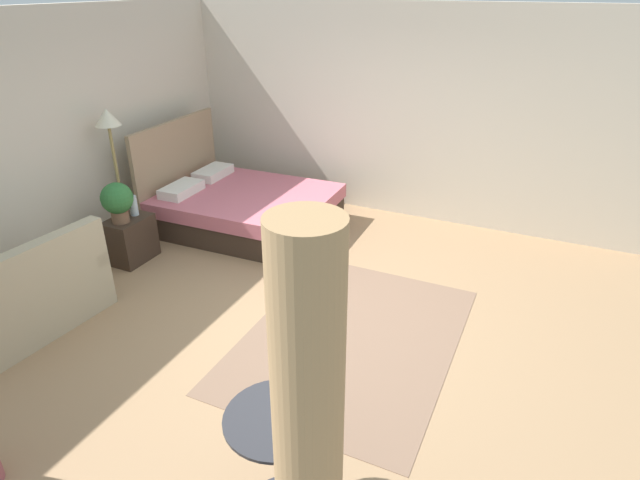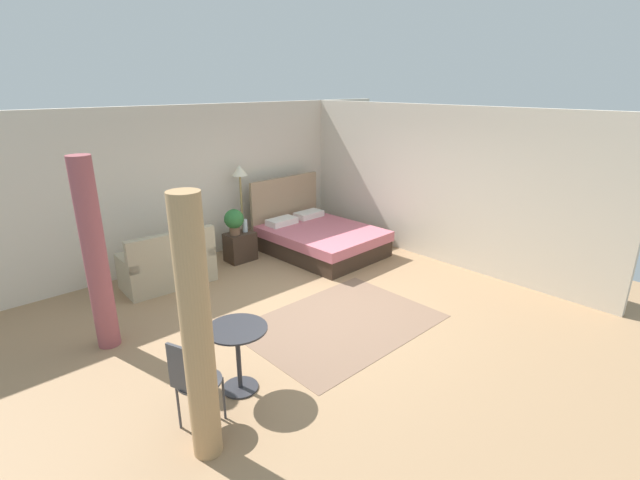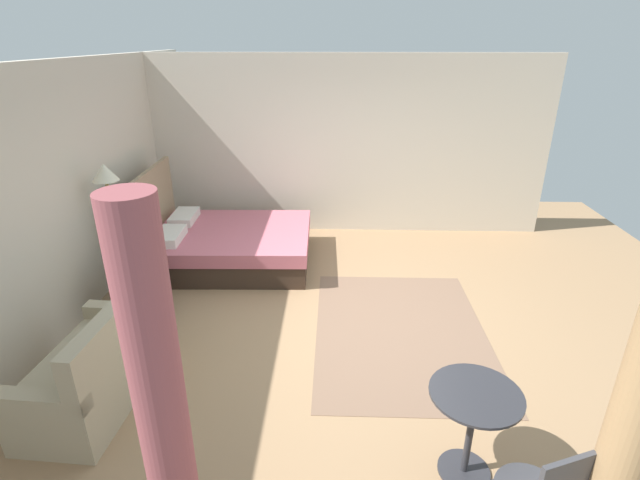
{
  "view_description": "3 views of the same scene",
  "coord_description": "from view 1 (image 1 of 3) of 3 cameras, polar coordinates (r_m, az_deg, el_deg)",
  "views": [
    {
      "loc": [
        -3.84,
        -1.93,
        2.95
      ],
      "look_at": [
        0.37,
        0.03,
        0.65
      ],
      "focal_mm": 29.55,
      "sensor_mm": 36.0,
      "label": 1
    },
    {
      "loc": [
        -4.1,
        -4.33,
        3.07
      ],
      "look_at": [
        0.38,
        0.45,
        0.82
      ],
      "focal_mm": 25.65,
      "sensor_mm": 36.0,
      "label": 2
    },
    {
      "loc": [
        -4.47,
        0.2,
        2.93
      ],
      "look_at": [
        0.53,
        0.36,
        0.78
      ],
      "focal_mm": 26.52,
      "sensor_mm": 36.0,
      "label": 3
    }
  ],
  "objects": [
    {
      "name": "wall_back",
      "position": [
        6.51,
        -27.07,
        9.42
      ],
      "size": [
        8.74,
        0.12,
        2.74
      ],
      "primitive_type": "cube",
      "color": "beige",
      "rests_on": "ground"
    },
    {
      "name": "vase",
      "position": [
        6.39,
        -19.55,
        3.52
      ],
      "size": [
        0.09,
        0.09,
        0.23
      ],
      "color": "silver",
      "rests_on": "nightstand"
    },
    {
      "name": "potted_plant",
      "position": [
        6.19,
        -21.11,
        4.05
      ],
      "size": [
        0.35,
        0.35,
        0.46
      ],
      "color": "brown",
      "rests_on": "nightstand"
    },
    {
      "name": "bed",
      "position": [
        7.01,
        -8.48,
        3.64
      ],
      "size": [
        1.73,
        2.19,
        1.32
      ],
      "color": "#38281E",
      "rests_on": "ground"
    },
    {
      "name": "ground_plane",
      "position": [
        5.22,
        -1.42,
        -8.22
      ],
      "size": [
        8.74,
        9.16,
        0.02
      ],
      "primitive_type": "cube",
      "color": "#9E7A56"
    },
    {
      "name": "wall_right",
      "position": [
        7.16,
        8.93,
        13.26
      ],
      "size": [
        0.12,
        6.16,
        2.74
      ],
      "primitive_type": "cube",
      "color": "beige",
      "rests_on": "ground"
    },
    {
      "name": "balcony_table",
      "position": [
        3.31,
        -4.42,
        -21.28
      ],
      "size": [
        0.63,
        0.63,
        0.73
      ],
      "color": "#2D2D33",
      "rests_on": "ground"
    },
    {
      "name": "nightstand",
      "position": [
        6.46,
        -19.81,
        0.08
      ],
      "size": [
        0.52,
        0.37,
        0.52
      ],
      "color": "#38281E",
      "rests_on": "ground"
    },
    {
      "name": "couch",
      "position": [
        5.55,
        -28.93,
        -5.66
      ],
      "size": [
        1.42,
        0.8,
        0.93
      ],
      "color": "tan",
      "rests_on": "ground"
    },
    {
      "name": "area_rug",
      "position": [
        4.93,
        3.45,
        -10.45
      ],
      "size": [
        2.52,
        1.82,
        0.01
      ],
      "primitive_type": "cube",
      "color": "#7F604C",
      "rests_on": "ground"
    },
    {
      "name": "floor_lamp",
      "position": [
        6.55,
        -21.8,
        10.72
      ],
      "size": [
        0.29,
        0.29,
        1.66
      ],
      "color": "#99844C",
      "rests_on": "ground"
    }
  ]
}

